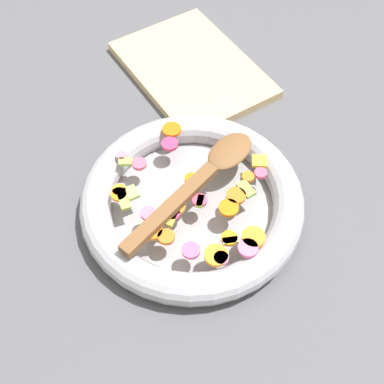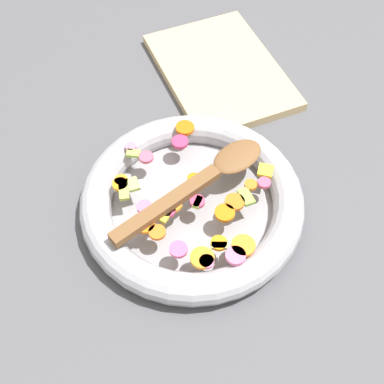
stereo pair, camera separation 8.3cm
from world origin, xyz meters
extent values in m
plane|color=#4C4C51|center=(0.00, 0.00, 0.00)|extent=(4.00, 4.00, 0.00)
cylinder|color=gray|center=(0.00, 0.00, 0.01)|extent=(0.31, 0.31, 0.01)
torus|color=#9E9EA5|center=(0.00, 0.00, 0.03)|extent=(0.36, 0.36, 0.05)
cylinder|color=orange|center=(0.06, 0.03, 0.05)|extent=(0.03, 0.03, 0.01)
cylinder|color=orange|center=(0.10, 0.00, 0.05)|extent=(0.03, 0.03, 0.01)
cylinder|color=orange|center=(0.05, -0.08, 0.05)|extent=(0.04, 0.04, 0.01)
cylinder|color=orange|center=(0.04, 0.05, 0.05)|extent=(0.04, 0.04, 0.01)
cylinder|color=orange|center=(0.02, 0.09, 0.05)|extent=(0.03, 0.03, 0.01)
cylinder|color=orange|center=(0.01, -0.04, 0.05)|extent=(0.04, 0.04, 0.01)
cylinder|color=orange|center=(-0.02, 0.01, 0.05)|extent=(0.03, 0.03, 0.01)
cylinder|color=orange|center=(-0.06, -0.10, 0.05)|extent=(0.03, 0.03, 0.01)
cylinder|color=orange|center=(-0.13, 0.04, 0.05)|extent=(0.04, 0.04, 0.01)
cylinder|color=orange|center=(0.12, 0.03, 0.05)|extent=(0.04, 0.04, 0.01)
cylinder|color=orange|center=(0.11, -0.03, 0.05)|extent=(0.04, 0.04, 0.01)
cylinder|color=orange|center=(-0.03, 0.09, 0.05)|extent=(0.05, 0.05, 0.01)
cylinder|color=orange|center=(-0.06, -0.10, 0.05)|extent=(0.03, 0.03, 0.01)
cylinder|color=orange|center=(0.03, -0.09, 0.05)|extent=(0.04, 0.04, 0.01)
cube|color=#B6C862|center=(0.11, 0.00, 0.05)|extent=(0.02, 0.03, 0.01)
cube|color=#9CCA4E|center=(-0.11, -0.06, 0.05)|extent=(0.02, 0.03, 0.01)
cube|color=#B1D760|center=(-0.05, -0.08, 0.05)|extent=(0.03, 0.02, 0.01)
cube|color=#AACE40|center=(0.02, 0.00, 0.05)|extent=(0.02, 0.02, 0.01)
cube|color=#B2CC4E|center=(-0.04, -0.10, 0.05)|extent=(0.03, 0.02, 0.01)
cube|color=#85B646|center=(0.04, 0.07, 0.05)|extent=(0.03, 0.02, 0.01)
cylinder|color=#E64C6F|center=(0.03, 0.11, 0.05)|extent=(0.03, 0.03, 0.01)
cylinder|color=#D04367|center=(0.02, 0.00, 0.05)|extent=(0.03, 0.03, 0.01)
cylinder|color=pink|center=(0.00, -0.08, 0.05)|extent=(0.03, 0.03, 0.01)
cylinder|color=#D75585|center=(0.09, -0.06, 0.05)|extent=(0.03, 0.03, 0.01)
cylinder|color=pink|center=(0.13, 0.01, 0.05)|extent=(0.04, 0.04, 0.01)
cylinder|color=pink|center=(0.12, -0.03, 0.05)|extent=(0.03, 0.03, 0.01)
cylinder|color=#C43A67|center=(0.02, -0.05, 0.05)|extent=(0.03, 0.03, 0.01)
cylinder|color=#DC3361|center=(-0.10, 0.02, 0.05)|extent=(0.03, 0.03, 0.01)
cylinder|color=#DD5470|center=(-0.09, -0.04, 0.05)|extent=(0.03, 0.03, 0.01)
cylinder|color=pink|center=(-0.12, -0.06, 0.05)|extent=(0.02, 0.02, 0.01)
cube|color=gold|center=(0.02, -0.06, 0.05)|extent=(0.04, 0.04, 0.01)
cube|color=yellow|center=(-0.04, 0.08, 0.05)|extent=(0.02, 0.02, 0.01)
cube|color=yellow|center=(0.01, 0.12, 0.05)|extent=(0.03, 0.03, 0.01)
cube|color=brown|center=(0.01, -0.05, 0.06)|extent=(0.08, 0.20, 0.01)
ellipsoid|color=brown|center=(-0.03, 0.09, 0.06)|extent=(0.08, 0.10, 0.01)
cube|color=tan|center=(-0.28, 0.18, 0.01)|extent=(0.30, 0.22, 0.02)
camera|label=1|loc=(0.41, -0.26, 0.73)|focal=50.00mm
camera|label=2|loc=(0.45, -0.19, 0.73)|focal=50.00mm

